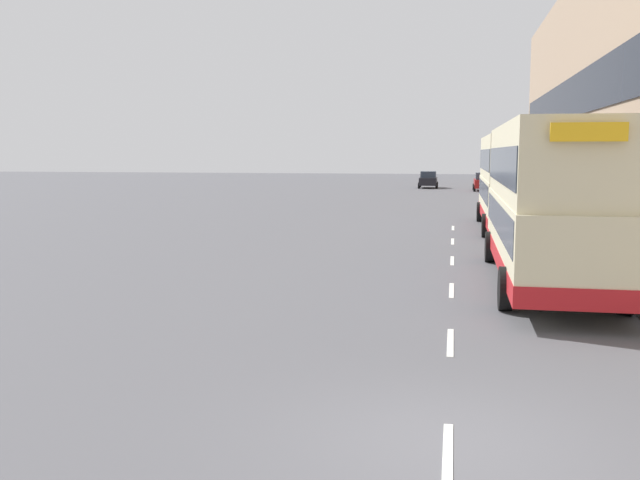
# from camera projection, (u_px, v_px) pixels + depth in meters

# --- Properties ---
(ground_plane) EXTENTS (220.00, 220.00, 0.00)m
(ground_plane) POSITION_uv_depth(u_px,v_px,m) (448.00, 443.00, 8.79)
(ground_plane) COLOR #515156
(pavement) EXTENTS (5.00, 93.00, 0.14)m
(pavement) POSITION_uv_depth(u_px,v_px,m) (558.00, 208.00, 45.14)
(pavement) COLOR gray
(pavement) RESTS_ON ground_plane
(terrace_facade) EXTENTS (3.10, 93.00, 17.53)m
(terrace_facade) POSITION_uv_depth(u_px,v_px,m) (632.00, 66.00, 43.34)
(terrace_facade) COLOR #9E846B
(terrace_facade) RESTS_ON ground_plane
(lane_mark_0) EXTENTS (0.12, 2.00, 0.01)m
(lane_mark_0) POSITION_uv_depth(u_px,v_px,m) (448.00, 456.00, 8.40)
(lane_mark_0) COLOR silver
(lane_mark_0) RESTS_ON ground_plane
(lane_mark_1) EXTENTS (0.12, 2.00, 0.01)m
(lane_mark_1) POSITION_uv_depth(u_px,v_px,m) (450.00, 342.00, 13.44)
(lane_mark_1) COLOR silver
(lane_mark_1) RESTS_ON ground_plane
(lane_mark_2) EXTENTS (0.12, 2.00, 0.01)m
(lane_mark_2) POSITION_uv_depth(u_px,v_px,m) (452.00, 290.00, 18.48)
(lane_mark_2) COLOR silver
(lane_mark_2) RESTS_ON ground_plane
(lane_mark_3) EXTENTS (0.12, 2.00, 0.01)m
(lane_mark_3) POSITION_uv_depth(u_px,v_px,m) (452.00, 261.00, 23.52)
(lane_mark_3) COLOR silver
(lane_mark_3) RESTS_ON ground_plane
(lane_mark_4) EXTENTS (0.12, 2.00, 0.01)m
(lane_mark_4) POSITION_uv_depth(u_px,v_px,m) (453.00, 242.00, 28.55)
(lane_mark_4) COLOR silver
(lane_mark_4) RESTS_ON ground_plane
(lane_mark_5) EXTENTS (0.12, 2.00, 0.01)m
(lane_mark_5) POSITION_uv_depth(u_px,v_px,m) (453.00, 228.00, 33.59)
(lane_mark_5) COLOR silver
(lane_mark_5) RESTS_ON ground_plane
(double_decker_bus_near) EXTENTS (2.85, 11.28, 4.30)m
(double_decker_bus_near) POSITION_uv_depth(u_px,v_px,m) (548.00, 200.00, 19.07)
(double_decker_bus_near) COLOR beige
(double_decker_bus_near) RESTS_ON ground_plane
(double_decker_bus_ahead) EXTENTS (2.85, 10.91, 4.30)m
(double_decker_bus_ahead) POSITION_uv_depth(u_px,v_px,m) (512.00, 180.00, 32.79)
(double_decker_bus_ahead) COLOR beige
(double_decker_bus_ahead) RESTS_ON ground_plane
(car_0) EXTENTS (1.90, 3.86, 1.66)m
(car_0) POSITION_uv_depth(u_px,v_px,m) (428.00, 180.00, 71.18)
(car_0) COLOR black
(car_0) RESTS_ON ground_plane
(car_1) EXTENTS (2.04, 4.55, 1.69)m
(car_1) POSITION_uv_depth(u_px,v_px,m) (484.00, 182.00, 65.88)
(car_1) COLOR maroon
(car_1) RESTS_ON ground_plane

